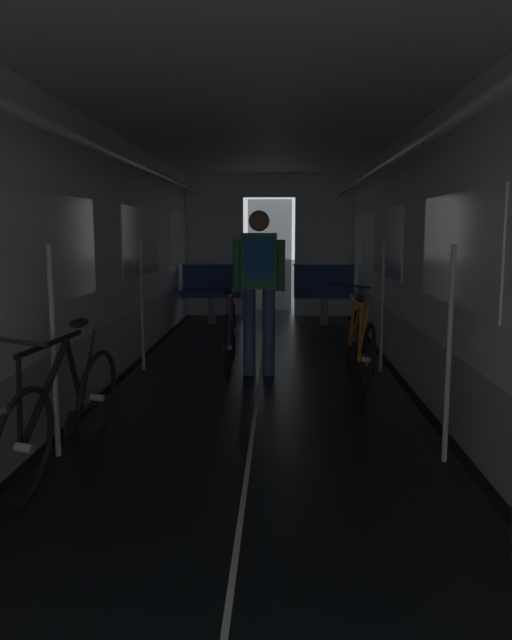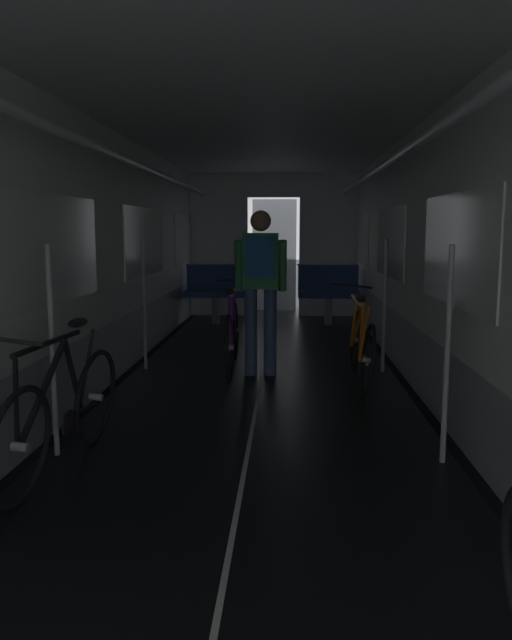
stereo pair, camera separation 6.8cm
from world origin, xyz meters
name	(u,v)px [view 1 (the left image)]	position (x,y,z in m)	size (l,w,h in m)	color
train_car_shell	(257,205)	(0.00, 3.60, 1.70)	(3.14, 12.34, 2.57)	black
bench_seat_far_left	(212,288)	(-0.90, 8.07, 0.57)	(0.98, 0.51, 0.95)	gray
bench_seat_far_right	(324,289)	(0.90, 8.07, 0.57)	(0.98, 0.51, 0.95)	gray
bicycle_black	(65,411)	(-1.12, 1.85, 0.38)	(0.46, 1.69, 0.95)	black
bicycle_orange	(360,344)	(0.98, 4.20, 0.38)	(0.44, 1.69, 0.95)	black
person_cyclist_aisle	(259,277)	(-0.02, 4.46, 1.02)	(0.53, 0.37, 1.69)	#384C75
bicycle_purple_in_aisle	(230,334)	(-0.33, 4.73, 0.38)	(0.44, 1.69, 0.93)	black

